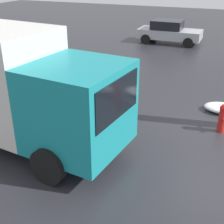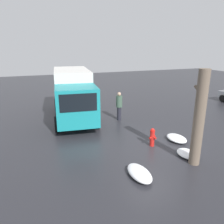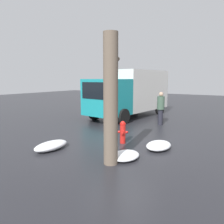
# 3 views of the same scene
# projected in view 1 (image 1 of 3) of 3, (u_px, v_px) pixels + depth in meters

# --- Properties ---
(ground_plane) EXTENTS (60.00, 60.00, 0.00)m
(ground_plane) POSITION_uv_depth(u_px,v_px,m) (220.00, 131.00, 9.52)
(ground_plane) COLOR #28282D
(fire_hydrant) EXTENTS (0.34, 0.42, 0.91)m
(fire_hydrant) POSITION_uv_depth(u_px,v_px,m) (223.00, 118.00, 9.32)
(fire_hydrant) COLOR red
(fire_hydrant) RESTS_ON ground_plane
(delivery_truck) EXTENTS (6.99, 3.16, 3.15)m
(delivery_truck) POSITION_uv_depth(u_px,v_px,m) (3.00, 82.00, 8.53)
(delivery_truck) COLOR teal
(delivery_truck) RESTS_ON ground_plane
(pedestrian) EXTENTS (0.40, 0.40, 1.85)m
(pedestrian) POSITION_uv_depth(u_px,v_px,m) (95.00, 82.00, 10.54)
(pedestrian) COLOR #23232D
(pedestrian) RESTS_ON ground_plane
(parked_car) EXTENTS (3.97, 1.94, 1.43)m
(parked_car) POSITION_uv_depth(u_px,v_px,m) (169.00, 32.00, 19.97)
(parked_car) COLOR #ADB2B7
(parked_car) RESTS_ON ground_plane
(snow_pile_by_hydrant) EXTENTS (1.23, 0.84, 0.27)m
(snow_pile_by_hydrant) POSITION_uv_depth(u_px,v_px,m) (222.00, 108.00, 10.74)
(snow_pile_by_hydrant) COLOR white
(snow_pile_by_hydrant) RESTS_ON ground_plane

